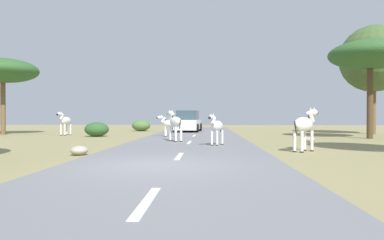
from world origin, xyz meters
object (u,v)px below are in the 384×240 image
(rock_3, at_px, (100,130))
(zebra_4, at_px, (65,121))
(car_1, at_px, (190,121))
(tree_3, at_px, (3,71))
(tree_1, at_px, (370,55))
(zebra_1, at_px, (169,124))
(rock_2, at_px, (79,150))
(zebra_3, at_px, (305,125))
(car_0, at_px, (188,122))
(bush_0, at_px, (141,126))
(tree_0, at_px, (374,59))
(zebra_0, at_px, (216,126))
(bush_2, at_px, (97,129))
(zebra_2, at_px, (175,122))
(rock_1, at_px, (309,140))

(rock_3, bearing_deg, zebra_4, -105.36)
(car_1, xyz_separation_m, tree_3, (-12.93, -12.24, 3.74))
(tree_1, bearing_deg, tree_3, 171.68)
(zebra_1, height_order, rock_2, zebra_1)
(zebra_3, relative_size, tree_3, 0.31)
(rock_3, bearing_deg, zebra_1, -44.33)
(car_0, distance_m, tree_3, 14.34)
(car_0, height_order, tree_3, tree_3)
(tree_3, bearing_deg, rock_2, -51.50)
(bush_0, distance_m, rock_3, 4.31)
(tree_0, xyz_separation_m, bush_0, (-18.17, 4.98, -5.05))
(car_0, xyz_separation_m, rock_2, (-2.72, -17.52, -0.69))
(zebra_3, height_order, car_0, car_0)
(zebra_3, xyz_separation_m, rock_3, (-12.33, 14.83, -0.76))
(car_0, bearing_deg, zebra_0, -77.64)
(zebra_1, xyz_separation_m, car_0, (0.77, 7.24, -0.02))
(tree_3, relative_size, rock_2, 8.69)
(zebra_0, relative_size, bush_2, 0.89)
(zebra_2, height_order, bush_0, zebra_2)
(bush_2, distance_m, rock_3, 5.55)
(tree_1, xyz_separation_m, bush_0, (-15.55, 10.25, -4.43))
(rock_2, bearing_deg, tree_0, 41.79)
(car_1, bearing_deg, rock_2, -95.12)
(bush_0, bearing_deg, zebra_2, -72.50)
(tree_3, bearing_deg, car_1, 43.43)
(zebra_3, xyz_separation_m, rock_1, (1.53, 4.77, -0.86))
(zebra_3, bearing_deg, rock_2, -125.80)
(zebra_0, bearing_deg, rock_3, -31.31)
(zebra_2, xyz_separation_m, rock_2, (-2.70, -6.02, -0.86))
(bush_2, bearing_deg, zebra_0, -43.71)
(bush_0, height_order, rock_3, bush_0)
(tree_3, height_order, rock_3, tree_3)
(rock_2, bearing_deg, zebra_4, 114.26)
(tree_0, distance_m, bush_0, 19.51)
(car_0, bearing_deg, rock_3, -167.18)
(bush_2, bearing_deg, tree_0, 10.83)
(rock_2, height_order, rock_3, rock_3)
(car_0, bearing_deg, tree_0, -7.20)
(tree_1, bearing_deg, rock_2, -145.66)
(rock_1, bearing_deg, car_0, 121.32)
(zebra_1, bearing_deg, tree_1, -87.38)
(zebra_1, height_order, bush_0, zebra_1)
(tree_1, distance_m, rock_3, 20.08)
(zebra_1, distance_m, car_1, 15.05)
(car_1, distance_m, tree_3, 18.20)
(bush_2, bearing_deg, car_0, 48.91)
(bush_2, height_order, rock_3, bush_2)
(zebra_1, relative_size, tree_0, 0.18)
(tree_1, relative_size, bush_0, 3.51)
(bush_2, relative_size, rock_1, 2.88)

